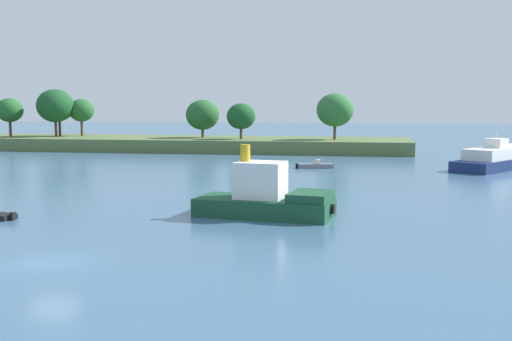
# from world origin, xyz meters

# --- Properties ---
(ground_plane) EXTENTS (400.00, 400.00, 0.00)m
(ground_plane) POSITION_xyz_m (0.00, 0.00, 0.00)
(ground_plane) COLOR #3D607F
(treeline_island) EXTENTS (86.57, 14.78, 10.08)m
(treeline_island) POSITION_xyz_m (-20.79, 72.90, 2.54)
(treeline_island) COLOR #566B3D
(treeline_island) RESTS_ON ground
(tugboat) EXTENTS (10.13, 5.57, 5.08)m
(tugboat) POSITION_xyz_m (8.90, 14.71, 1.30)
(tugboat) COLOR #19472D
(tugboat) RESTS_ON ground
(small_motorboat) EXTENTS (4.61, 2.17, 1.04)m
(small_motorboat) POSITION_xyz_m (10.05, 47.76, 0.30)
(small_motorboat) COLOR slate
(small_motorboat) RESTS_ON ground
(white_riverboat) EXTENTS (15.05, 18.68, 5.06)m
(white_riverboat) POSITION_xyz_m (32.92, 52.37, 1.21)
(white_riverboat) COLOR navy
(white_riverboat) RESTS_ON ground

